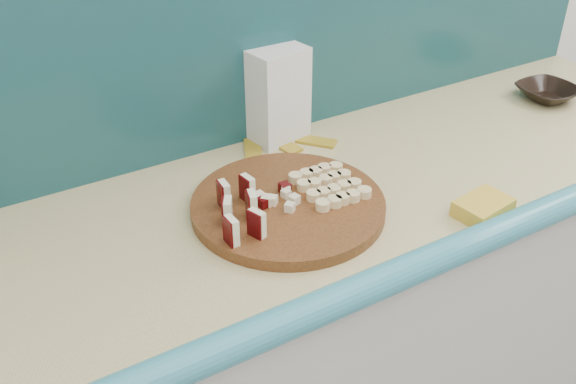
# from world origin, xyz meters

# --- Properties ---
(kitchen_counter) EXTENTS (2.20, 0.63, 0.91)m
(kitchen_counter) POSITION_xyz_m (0.10, 1.50, 0.46)
(kitchen_counter) COLOR silver
(kitchen_counter) RESTS_ON ground
(backsplash) EXTENTS (2.20, 0.02, 0.50)m
(backsplash) POSITION_xyz_m (0.10, 1.79, 1.16)
(backsplash) COLOR teal
(backsplash) RESTS_ON kitchen_counter
(cutting_board) EXTENTS (0.42, 0.42, 0.02)m
(cutting_board) POSITION_xyz_m (0.03, 1.47, 0.92)
(cutting_board) COLOR #49200F
(cutting_board) RESTS_ON kitchen_counter
(apple_wedges) EXTENTS (0.11, 0.15, 0.05)m
(apple_wedges) POSITION_xyz_m (-0.08, 1.46, 0.96)
(apple_wedges) COLOR #F9F3C7
(apple_wedges) RESTS_ON cutting_board
(apple_chunks) EXTENTS (0.06, 0.06, 0.02)m
(apple_chunks) POSITION_xyz_m (0.01, 1.47, 0.94)
(apple_chunks) COLOR #FEF0CB
(apple_chunks) RESTS_ON cutting_board
(banana_slices) EXTENTS (0.13, 0.15, 0.02)m
(banana_slices) POSITION_xyz_m (0.13, 1.46, 0.94)
(banana_slices) COLOR #F5D896
(banana_slices) RESTS_ON cutting_board
(brown_bowl) EXTENTS (0.16, 0.16, 0.04)m
(brown_bowl) POSITION_xyz_m (0.91, 1.57, 0.93)
(brown_bowl) COLOR black
(brown_bowl) RESTS_ON kitchen_counter
(flour_bag) EXTENTS (0.14, 0.11, 0.22)m
(flour_bag) POSITION_xyz_m (0.17, 1.75, 1.02)
(flour_bag) COLOR white
(flour_bag) RESTS_ON kitchen_counter
(sponge) EXTENTS (0.12, 0.09, 0.03)m
(sponge) POSITION_xyz_m (0.36, 1.26, 0.93)
(sponge) COLOR gold
(sponge) RESTS_ON kitchen_counter
(banana_peel) EXTENTS (0.25, 0.21, 0.01)m
(banana_peel) POSITION_xyz_m (0.15, 1.73, 0.91)
(banana_peel) COLOR gold
(banana_peel) RESTS_ON kitchen_counter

